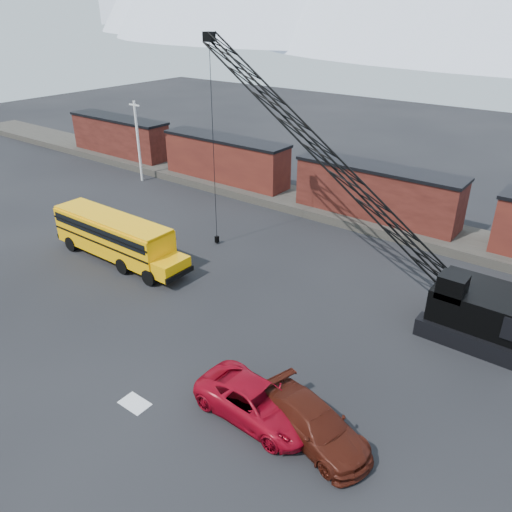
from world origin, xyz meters
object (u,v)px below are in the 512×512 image
at_px(red_pickup, 257,402).
at_px(crawler_crane, 344,174).
at_px(maroon_suv, 315,424).
at_px(school_bus, 116,237).

height_order(red_pickup, crawler_crane, crawler_crane).
xyz_separation_m(red_pickup, maroon_suv, (2.67, 0.43, -0.02)).
xyz_separation_m(school_bus, maroon_suv, (19.66, -5.73, -1.01)).
bearing_deg(maroon_suv, school_bus, 90.91).
distance_m(school_bus, crawler_crane, 16.34).
bearing_deg(red_pickup, maroon_suv, -78.89).
distance_m(school_bus, red_pickup, 18.10).
xyz_separation_m(school_bus, crawler_crane, (14.02, 6.22, 5.61)).
xyz_separation_m(red_pickup, crawler_crane, (-2.96, 12.38, 6.59)).
distance_m(school_bus, maroon_suv, 20.50).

